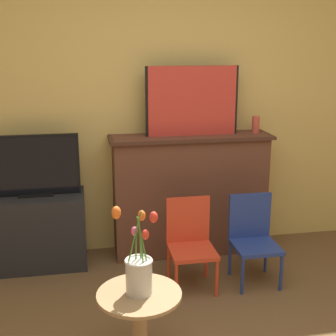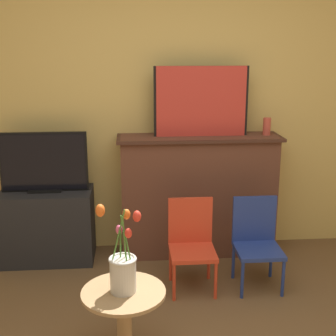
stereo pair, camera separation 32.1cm
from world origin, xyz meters
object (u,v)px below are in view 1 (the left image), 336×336
at_px(tv_monitor, 34,166).
at_px(chair_blue, 253,235).
at_px(vase_tulips, 139,269).
at_px(painting, 192,101).
at_px(chair_red, 190,240).

distance_m(tv_monitor, chair_blue, 1.76).
distance_m(tv_monitor, vase_tulips, 1.55).
relative_size(painting, chair_red, 1.16).
xyz_separation_m(chair_red, chair_blue, (0.48, -0.00, 0.00)).
bearing_deg(vase_tulips, painting, 66.61).
relative_size(chair_blue, vase_tulips, 1.32).
height_order(tv_monitor, chair_red, tv_monitor).
height_order(painting, chair_red, painting).
bearing_deg(vase_tulips, tv_monitor, 114.81).
bearing_deg(chair_red, chair_blue, -0.58).
xyz_separation_m(painting, tv_monitor, (-1.27, -0.06, -0.47)).
height_order(painting, chair_blue, painting).
xyz_separation_m(painting, chair_red, (-0.14, -0.59, -0.94)).
relative_size(chair_red, vase_tulips, 1.32).
bearing_deg(chair_blue, vase_tulips, -138.71).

